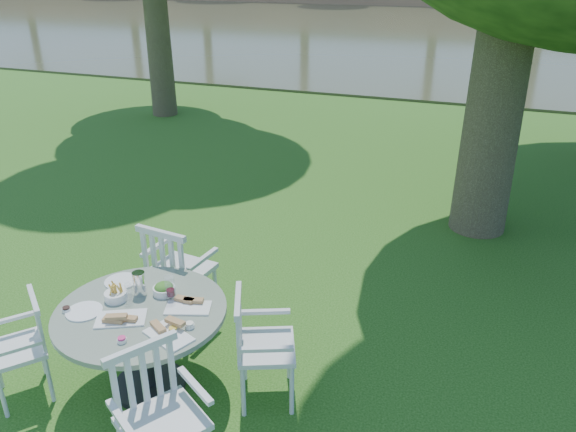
% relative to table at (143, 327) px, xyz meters
% --- Properties ---
extents(ground, '(140.00, 140.00, 0.00)m').
position_rel_table_xyz_m(ground, '(0.56, 1.48, -0.57)').
color(ground, '#17420D').
rests_on(ground, ground).
extents(table, '(1.27, 1.27, 0.73)m').
position_rel_table_xyz_m(table, '(0.00, 0.00, 0.00)').
color(table, black).
rests_on(table, ground).
extents(chair_ne, '(0.57, 0.58, 0.90)m').
position_rel_table_xyz_m(chair_ne, '(0.83, 0.19, -0.04)').
color(chair_ne, silver).
rests_on(chair_ne, ground).
extents(chair_nw, '(0.57, 0.54, 1.01)m').
position_rel_table_xyz_m(chair_nw, '(-0.22, 0.82, 0.02)').
color(chair_nw, silver).
rests_on(chair_nw, ground).
extents(chair_sw, '(0.57, 0.57, 0.83)m').
position_rel_table_xyz_m(chair_sw, '(-0.80, -0.34, -0.08)').
color(chair_sw, silver).
rests_on(chair_sw, ground).
extents(chair_se, '(0.64, 0.65, 0.95)m').
position_rel_table_xyz_m(chair_se, '(0.52, -0.67, -0.01)').
color(chair_se, silver).
rests_on(chair_se, ground).
extents(tableware, '(1.09, 0.82, 0.21)m').
position_rel_table_xyz_m(tableware, '(-0.04, 0.08, 0.20)').
color(tableware, white).
rests_on(tableware, table).
extents(river, '(100.00, 28.00, 0.12)m').
position_rel_table_xyz_m(river, '(0.56, 24.48, -0.57)').
color(river, '#3A3C23').
rests_on(river, ground).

